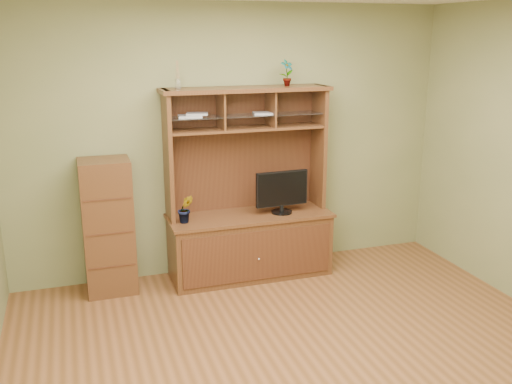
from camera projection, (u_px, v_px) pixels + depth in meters
name	position (u px, v px, depth m)	size (l,w,h in m)	color
room	(314.00, 190.00, 3.94)	(4.54, 4.04, 2.74)	brown
media_hutch	(249.00, 225.00, 5.77)	(1.66, 0.61, 1.90)	#402512
monitor	(282.00, 191.00, 5.69)	(0.54, 0.21, 0.43)	black
orchid_plant	(185.00, 209.00, 5.42)	(0.15, 0.12, 0.27)	#2E5B1F
top_plant	(287.00, 73.00, 5.56)	(0.13, 0.09, 0.26)	#385E21
reed_diffuser	(178.00, 78.00, 5.24)	(0.05, 0.05, 0.26)	silver
magazines	(217.00, 114.00, 5.45)	(0.98, 0.20, 0.04)	#B3B2B7
side_cabinet	(108.00, 227.00, 5.36)	(0.46, 0.42, 1.29)	#402512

